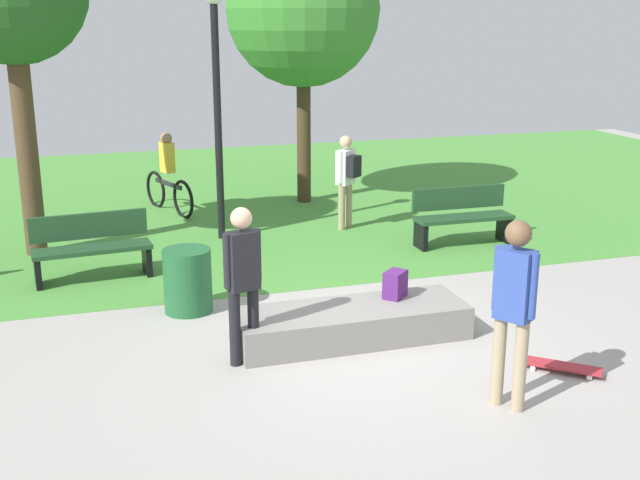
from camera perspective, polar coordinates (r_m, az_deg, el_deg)
name	(u,v)px	position (r m, az deg, el deg)	size (l,w,h in m)	color
ground_plane	(351,343)	(8.96, 2.24, -7.45)	(28.00, 28.00, 0.00)	#9E9993
grass_lawn	(222,196)	(16.31, -7.12, 3.20)	(26.60, 12.13, 0.01)	#478C38
concrete_ledge	(351,323)	(9.00, 2.27, -6.02)	(2.64, 0.87, 0.38)	gray
backpack_on_ledge	(395,284)	(9.23, 5.44, -3.20)	(0.28, 0.20, 0.32)	#4C1E66
skater_performing_trick	(514,299)	(7.38, 13.80, -4.18)	(0.34, 0.38, 1.81)	tan
skater_watching	(243,274)	(8.17, -5.59, -2.44)	(0.42, 0.28, 1.69)	black
skateboard_by_ledge	(562,366)	(8.62, 17.06, -8.69)	(0.73, 0.68, 0.08)	#A5262D
skateboard_spare	(434,307)	(9.95, 8.23, -4.79)	(0.51, 0.81, 0.08)	gold
park_bench_near_path	(462,215)	(12.83, 10.20, 1.79)	(1.60, 0.49, 0.91)	#1E4223
park_bench_far_left	(91,246)	(11.38, -16.16, -0.39)	(1.64, 0.61, 0.91)	#1E4223
tree_broad_elm	(303,10)	(15.30, -1.23, 16.27)	(2.89, 2.89, 5.12)	#42301E
lamp_post	(217,89)	(12.76, -7.46, 10.76)	(0.28, 0.28, 3.99)	black
trash_bin	(188,280)	(9.89, -9.53, -2.90)	(0.60, 0.60, 0.80)	#1E592D
pedestrian_with_backpack	(347,174)	(13.46, 1.94, 4.79)	(0.44, 0.45, 1.61)	tan
cyclist_on_bicycle	(168,178)	(15.01, -10.89, 4.38)	(0.69, 1.73, 1.52)	black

